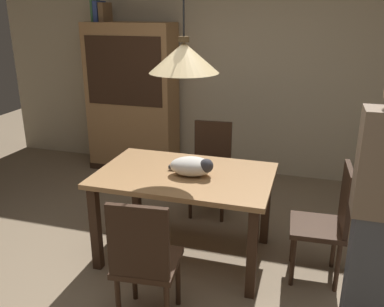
{
  "coord_description": "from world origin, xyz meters",
  "views": [
    {
      "loc": [
        0.94,
        -2.39,
        1.99
      ],
      "look_at": [
        0.0,
        0.73,
        0.85
      ],
      "focal_mm": 38.54,
      "sensor_mm": 36.0,
      "label": 1
    }
  ],
  "objects_px": {
    "chair_far_back": "(211,164)",
    "pendant_lamp": "(184,57)",
    "hutch_bookcase": "(133,101)",
    "book_green_slim": "(95,10)",
    "chair_right_side": "(329,219)",
    "cat_sleeping": "(193,166)",
    "book_blue_wide": "(100,11)",
    "chair_near_front": "(144,259)",
    "person_standing": "(382,213)",
    "dining_table": "(185,185)",
    "book_brown_thick": "(105,12)"
  },
  "relations": [
    {
      "from": "chair_far_back",
      "to": "pendant_lamp",
      "type": "bearing_deg",
      "value": -89.67
    },
    {
      "from": "hutch_bookcase",
      "to": "book_green_slim",
      "type": "height_order",
      "value": "book_green_slim"
    },
    {
      "from": "chair_right_side",
      "to": "cat_sleeping",
      "type": "relative_size",
      "value": 2.37
    },
    {
      "from": "chair_right_side",
      "to": "pendant_lamp",
      "type": "bearing_deg",
      "value": -179.79
    },
    {
      "from": "chair_right_side",
      "to": "book_blue_wide",
      "type": "relative_size",
      "value": 3.88
    },
    {
      "from": "chair_near_front",
      "to": "chair_far_back",
      "type": "bearing_deg",
      "value": 90.42
    },
    {
      "from": "hutch_bookcase",
      "to": "book_green_slim",
      "type": "bearing_deg",
      "value": 179.8
    },
    {
      "from": "hutch_bookcase",
      "to": "person_standing",
      "type": "bearing_deg",
      "value": -40.21
    },
    {
      "from": "hutch_bookcase",
      "to": "book_blue_wide",
      "type": "height_order",
      "value": "book_blue_wide"
    },
    {
      "from": "dining_table",
      "to": "cat_sleeping",
      "type": "bearing_deg",
      "value": -19.53
    },
    {
      "from": "chair_near_front",
      "to": "hutch_bookcase",
      "type": "distance_m",
      "value": 2.97
    },
    {
      "from": "hutch_bookcase",
      "to": "person_standing",
      "type": "relative_size",
      "value": 1.12
    },
    {
      "from": "chair_near_front",
      "to": "book_blue_wide",
      "type": "xyz_separation_m",
      "value": [
        -1.65,
        2.66,
        1.46
      ]
    },
    {
      "from": "chair_right_side",
      "to": "hutch_bookcase",
      "type": "bearing_deg",
      "value": 143.33
    },
    {
      "from": "chair_far_back",
      "to": "cat_sleeping",
      "type": "distance_m",
      "value": 0.96
    },
    {
      "from": "book_blue_wide",
      "to": "book_green_slim",
      "type": "bearing_deg",
      "value": 180.0
    },
    {
      "from": "chair_far_back",
      "to": "hutch_bookcase",
      "type": "distance_m",
      "value": 1.6
    },
    {
      "from": "book_brown_thick",
      "to": "person_standing",
      "type": "distance_m",
      "value": 3.88
    },
    {
      "from": "dining_table",
      "to": "chair_right_side",
      "type": "xyz_separation_m",
      "value": [
        1.13,
        0.0,
        -0.14
      ]
    },
    {
      "from": "cat_sleeping",
      "to": "person_standing",
      "type": "height_order",
      "value": "person_standing"
    },
    {
      "from": "chair_right_side",
      "to": "chair_far_back",
      "type": "height_order",
      "value": "same"
    },
    {
      "from": "cat_sleeping",
      "to": "person_standing",
      "type": "distance_m",
      "value": 1.39
    },
    {
      "from": "chair_near_front",
      "to": "book_green_slim",
      "type": "height_order",
      "value": "book_green_slim"
    },
    {
      "from": "cat_sleeping",
      "to": "person_standing",
      "type": "relative_size",
      "value": 0.24
    },
    {
      "from": "chair_right_side",
      "to": "cat_sleeping",
      "type": "height_order",
      "value": "chair_right_side"
    },
    {
      "from": "dining_table",
      "to": "chair_right_side",
      "type": "distance_m",
      "value": 1.14
    },
    {
      "from": "chair_near_front",
      "to": "dining_table",
      "type": "bearing_deg",
      "value": 90.52
    },
    {
      "from": "chair_right_side",
      "to": "hutch_bookcase",
      "type": "xyz_separation_m",
      "value": [
        -2.39,
        1.78,
        0.38
      ]
    },
    {
      "from": "person_standing",
      "to": "chair_far_back",
      "type": "bearing_deg",
      "value": 136.25
    },
    {
      "from": "chair_far_back",
      "to": "book_blue_wide",
      "type": "relative_size",
      "value": 3.88
    },
    {
      "from": "chair_right_side",
      "to": "pendant_lamp",
      "type": "height_order",
      "value": "pendant_lamp"
    },
    {
      "from": "book_green_slim",
      "to": "pendant_lamp",
      "type": "bearing_deg",
      "value": -46.44
    },
    {
      "from": "dining_table",
      "to": "book_blue_wide",
      "type": "relative_size",
      "value": 5.83
    },
    {
      "from": "cat_sleeping",
      "to": "chair_near_front",
      "type": "bearing_deg",
      "value": -94.21
    },
    {
      "from": "book_blue_wide",
      "to": "person_standing",
      "type": "distance_m",
      "value": 3.94
    },
    {
      "from": "chair_far_back",
      "to": "book_brown_thick",
      "type": "bearing_deg",
      "value": 149.83
    },
    {
      "from": "hutch_bookcase",
      "to": "book_blue_wide",
      "type": "bearing_deg",
      "value": 179.77
    },
    {
      "from": "book_green_slim",
      "to": "book_blue_wide",
      "type": "distance_m",
      "value": 0.06
    },
    {
      "from": "hutch_bookcase",
      "to": "book_brown_thick",
      "type": "bearing_deg",
      "value": 179.72
    },
    {
      "from": "pendant_lamp",
      "to": "book_blue_wide",
      "type": "distance_m",
      "value": 2.45
    },
    {
      "from": "book_brown_thick",
      "to": "chair_far_back",
      "type": "bearing_deg",
      "value": -30.17
    },
    {
      "from": "dining_table",
      "to": "cat_sleeping",
      "type": "height_order",
      "value": "cat_sleeping"
    },
    {
      "from": "dining_table",
      "to": "pendant_lamp",
      "type": "height_order",
      "value": "pendant_lamp"
    },
    {
      "from": "dining_table",
      "to": "book_brown_thick",
      "type": "xyz_separation_m",
      "value": [
        -1.57,
        1.79,
        1.31
      ]
    },
    {
      "from": "chair_right_side",
      "to": "book_brown_thick",
      "type": "distance_m",
      "value": 3.54
    },
    {
      "from": "chair_near_front",
      "to": "book_brown_thick",
      "type": "bearing_deg",
      "value": 120.59
    },
    {
      "from": "book_brown_thick",
      "to": "person_standing",
      "type": "xyz_separation_m",
      "value": [
        2.96,
        -2.25,
        -1.13
      ]
    },
    {
      "from": "dining_table",
      "to": "person_standing",
      "type": "height_order",
      "value": "person_standing"
    },
    {
      "from": "chair_far_back",
      "to": "book_green_slim",
      "type": "height_order",
      "value": "book_green_slim"
    },
    {
      "from": "chair_right_side",
      "to": "book_green_slim",
      "type": "relative_size",
      "value": 3.58
    }
  ]
}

